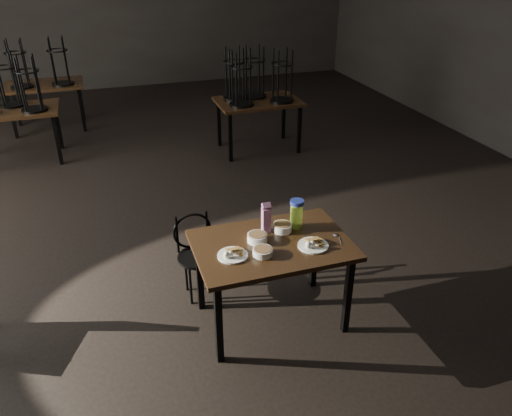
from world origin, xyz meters
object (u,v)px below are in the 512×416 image
object	(u,v)px
juice_carton	(266,218)
water_bottle	(297,214)
bentwood_chair	(196,249)
main_table	(272,252)

from	to	relation	value
juice_carton	water_bottle	distance (m)	0.25
bentwood_chair	juice_carton	bearing A→B (deg)	-40.96
main_table	water_bottle	distance (m)	0.37
main_table	bentwood_chair	bearing A→B (deg)	131.47
main_table	water_bottle	bearing A→B (deg)	32.22
main_table	juice_carton	size ratio (longest dim) A/B	4.61
water_bottle	bentwood_chair	xyz separation A→B (m)	(-0.76, 0.39, -0.43)
juice_carton	main_table	bearing A→B (deg)	-93.85
juice_carton	bentwood_chair	size ratio (longest dim) A/B	0.35
water_bottle	bentwood_chair	distance (m)	0.96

